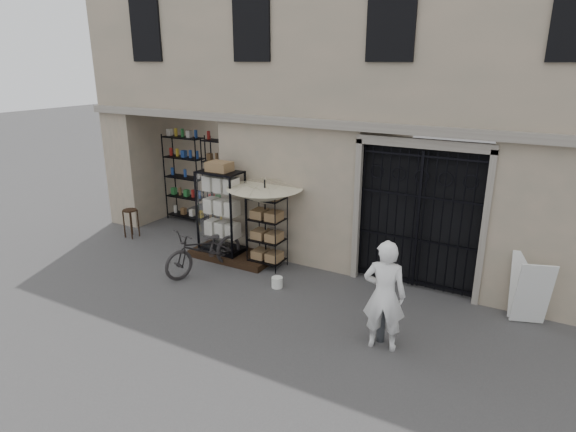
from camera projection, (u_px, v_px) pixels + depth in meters
The scene contains 15 objects.
ground at pixel (289, 311), 9.03m from camera, with size 80.00×80.00×0.00m, color black.
main_building at pixel (374, 59), 10.96m from camera, with size 14.00×4.00×9.00m, color tan.
shop_recess at pixel (194, 176), 12.98m from camera, with size 3.00×1.70×3.00m, color black.
shop_shelving at pixel (205, 181), 13.50m from camera, with size 2.70×0.50×2.50m, color black.
iron_gate at pixel (420, 216), 9.64m from camera, with size 2.50×0.21×3.00m.
step_platform at pixel (232, 255), 11.41m from camera, with size 2.00×0.90×0.15m, color black.
display_cabinet at pixel (221, 216), 11.19m from camera, with size 1.00×0.66×2.10m.
wire_rack at pixel (267, 231), 10.74m from camera, with size 0.85×0.68×1.71m.
market_umbrella at pixel (265, 192), 10.56m from camera, with size 1.73×1.75×2.40m.
white_bucket at pixel (277, 282), 9.93m from camera, with size 0.23×0.23×0.22m, color silver.
bicycle at pixel (206, 271), 10.73m from camera, with size 0.69×1.04×1.97m, color black.
wooden_stool at pixel (131, 223), 12.69m from camera, with size 0.48×0.48×0.76m.
steel_bollard at pixel (381, 321), 7.95m from camera, with size 0.13×0.13×0.74m, color #4D5157.
shopkeeper at pixel (381, 346), 7.91m from camera, with size 0.68×1.86×0.45m, color white.
easel_sign at pixel (530, 290), 8.49m from camera, with size 0.75×0.81×1.21m.
Camera 1 is at (3.92, -7.01, 4.48)m, focal length 30.00 mm.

